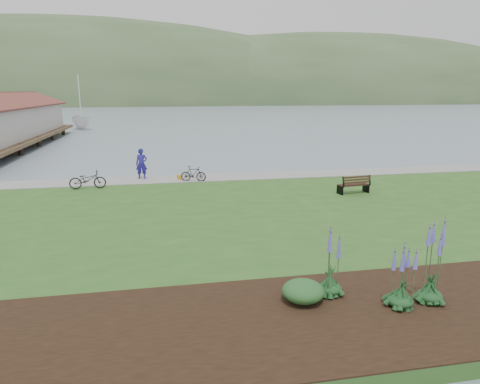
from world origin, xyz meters
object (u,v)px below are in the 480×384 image
(park_bench, at_px, (355,184))
(sailboat, at_px, (82,129))
(bicycle_a, at_px, (88,180))
(person, at_px, (141,161))

(park_bench, height_order, sailboat, sailboat)
(park_bench, relative_size, sailboat, 0.07)
(park_bench, relative_size, bicycle_a, 0.88)
(bicycle_a, distance_m, sailboat, 43.12)
(person, height_order, sailboat, sailboat)
(person, distance_m, bicycle_a, 3.53)
(bicycle_a, xyz_separation_m, sailboat, (-7.03, 42.54, -0.90))
(bicycle_a, bearing_deg, park_bench, -107.53)
(park_bench, relative_size, person, 0.77)
(person, bearing_deg, park_bench, -24.51)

